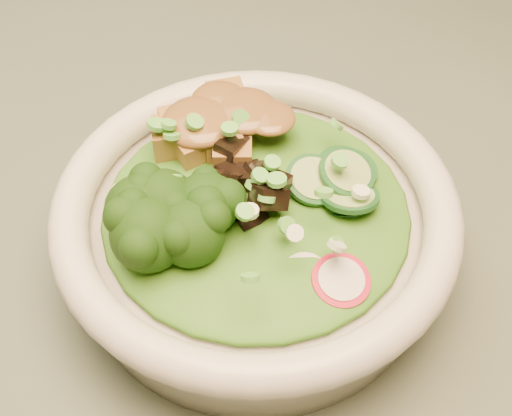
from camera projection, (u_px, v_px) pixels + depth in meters
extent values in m
cube|color=#4C5849|center=(218.00, 237.00, 0.50)|extent=(1.20, 0.80, 0.03)
cylinder|color=silver|center=(256.00, 240.00, 0.45)|extent=(0.22, 0.22, 0.05)
torus|color=silver|center=(256.00, 208.00, 0.42)|extent=(0.25, 0.25, 0.02)
ellipsoid|color=#1D6014|center=(256.00, 207.00, 0.42)|extent=(0.19, 0.19, 0.02)
ellipsoid|color=brown|center=(220.00, 119.00, 0.44)|extent=(0.06, 0.05, 0.01)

